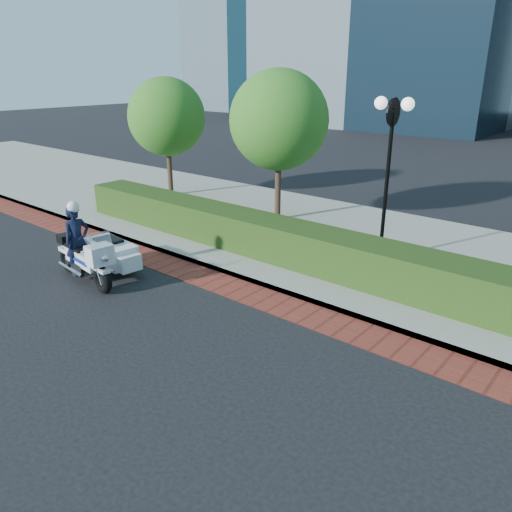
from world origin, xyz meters
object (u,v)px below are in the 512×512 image
Objects in this scene: lamppost at (389,155)px; tree_b at (279,120)px; tree_a at (167,117)px; police_motorcycle at (94,251)px.

tree_b is (-4.50, 1.30, 0.48)m from lamppost.
tree_a is 5.50m from tree_b.
tree_a is 8.67m from police_motorcycle.
police_motorcycle is at bearing -133.50° from lamppost.
tree_b reaches higher than lamppost.
lamppost is at bearing 52.56° from police_motorcycle.
lamppost is 4.71m from tree_b.
tree_b is at bearing 163.89° from lamppost.
lamppost is at bearing -7.41° from tree_a.
tree_a is at bearing 131.99° from police_motorcycle.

